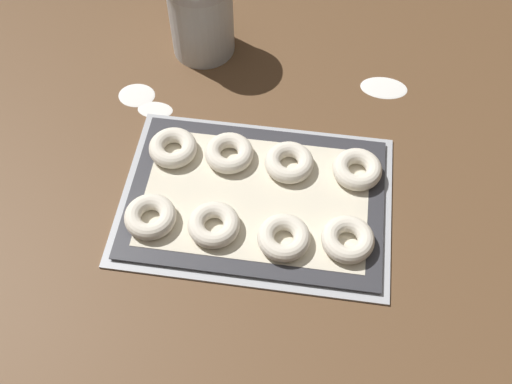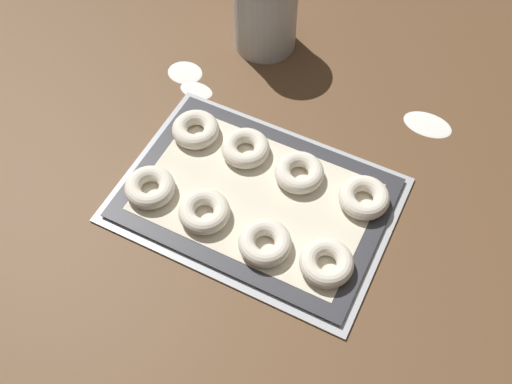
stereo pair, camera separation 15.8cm
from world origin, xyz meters
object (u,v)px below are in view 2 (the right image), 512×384
baking_tray (256,199)px  bagel_front_mid_left (204,212)px  bagel_front_far_left (150,187)px  bagel_back_mid_left (246,148)px  bagel_front_mid_right (265,243)px  bagel_back_mid_right (299,173)px  bagel_back_far_right (364,198)px  flour_canister (265,9)px  bagel_front_far_right (327,263)px  bagel_back_far_left (196,130)px

baking_tray → bagel_front_mid_left: bearing=-128.9°
bagel_front_far_left → bagel_back_mid_left: same height
baking_tray → bagel_front_mid_right: bagel_front_mid_right is taller
bagel_back_mid_right → bagel_back_far_right: 0.10m
baking_tray → flour_canister: bearing=113.9°
bagel_front_far_right → flour_canister: 0.47m
bagel_front_mid_left → bagel_front_mid_right: same height
bagel_front_mid_left → bagel_front_mid_right: size_ratio=1.00×
bagel_front_mid_left → flour_canister: 0.39m
bagel_front_far_left → bagel_front_mid_right: same height
bagel_back_far_left → bagel_back_mid_left: bearing=1.4°
bagel_back_far_left → bagel_back_far_right: 0.28m
baking_tray → flour_canister: (-0.14, 0.31, 0.07)m
bagel_front_mid_right → bagel_back_mid_left: bearing=126.4°
bagel_front_mid_left → bagel_back_far_left: same height
bagel_back_far_right → bagel_back_mid_left: bearing=179.0°
bagel_back_mid_left → flour_canister: (-0.09, 0.25, 0.05)m
bagel_front_far_left → bagel_front_mid_left: same height
bagel_front_far_left → bagel_front_mid_right: 0.19m
bagel_front_mid_left → flour_canister: bearing=103.0°
bagel_back_mid_left → bagel_back_far_right: size_ratio=1.00×
bagel_front_far_left → bagel_back_mid_left: size_ratio=1.00×
bagel_front_mid_right → bagel_back_far_right: (0.10, 0.13, 0.00)m
bagel_front_far_right → bagel_back_far_left: bearing=155.8°
bagel_back_mid_right → baking_tray: bearing=-125.0°
flour_canister → bagel_back_far_left: bearing=-90.0°
bagel_front_mid_right → bagel_back_far_right: size_ratio=1.00×
bagel_front_far_left → bagel_back_far_left: same height
bagel_front_far_left → bagel_front_mid_right: size_ratio=1.00×
bagel_front_far_right → bagel_back_far_left: (-0.28, 0.12, 0.00)m
bagel_front_far_left → bagel_front_far_right: size_ratio=1.00×
bagel_front_mid_left → bagel_back_mid_right: same height
bagel_back_far_left → flour_canister: bearing=90.0°
bagel_front_mid_right → bagel_back_mid_left: 0.17m
bagel_front_far_left → bagel_back_mid_right: same height
baking_tray → bagel_front_far_right: bearing=-23.8°
bagel_front_far_left → bagel_front_far_right: bearing=0.4°
bagel_back_mid_right → flour_canister: 0.31m
bagel_front_mid_right → bagel_front_mid_left: bearing=176.1°
baking_tray → bagel_front_far_left: (-0.14, -0.06, 0.02)m
bagel_back_mid_right → bagel_back_far_right: bearing=0.8°
bagel_front_mid_right → baking_tray: bearing=124.9°
bagel_back_far_left → bagel_back_far_right: bearing=-0.3°
baking_tray → bagel_front_mid_left: bagel_front_mid_left is taller
bagel_back_mid_left → baking_tray: bearing=-52.2°
bagel_back_mid_left → flour_canister: size_ratio=0.50×
bagel_front_mid_left → bagel_back_mid_left: 0.13m
baking_tray → bagel_back_far_right: 0.16m
bagel_front_mid_right → bagel_back_far_right: 0.16m
bagel_front_far_left → flour_canister: bearing=89.2°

